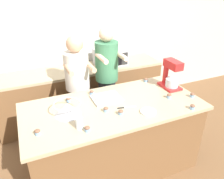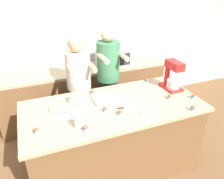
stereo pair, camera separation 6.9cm
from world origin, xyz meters
name	(u,v)px [view 1 (the left image)]	position (x,y,z in m)	size (l,w,h in m)	color
ground_plane	(113,165)	(0.00, 0.00, 0.00)	(16.00, 16.00, 0.00)	brown
back_wall	(74,38)	(0.00, 1.69, 1.35)	(10.00, 0.06, 2.70)	#B2ADA3
island_counter	(114,137)	(0.00, 0.00, 0.48)	(2.09, 0.98, 0.95)	brown
back_counter	(83,93)	(0.00, 1.34, 0.46)	(2.80, 0.60, 0.91)	brown
person_left	(78,89)	(-0.22, 0.75, 0.85)	(0.35, 0.51, 1.62)	#232328
person_right	(107,81)	(0.22, 0.75, 0.90)	(0.34, 0.50, 1.70)	#232328
stand_mixer	(171,76)	(0.88, 0.12, 1.12)	(0.20, 0.30, 0.38)	red
mixing_bowl	(67,108)	(-0.53, 0.02, 1.02)	(0.29, 0.29, 0.14)	#BCBCC1
baking_tray	(106,98)	(-0.03, 0.16, 0.97)	(0.34, 0.28, 0.04)	#BCBCC1
microwave_oven	(110,57)	(0.53, 1.34, 1.05)	(0.53, 0.37, 0.27)	#B7B7BC
drinking_glass	(79,123)	(-0.48, -0.26, 1.01)	(0.08, 0.08, 0.12)	silver
small_plate	(148,112)	(0.28, -0.29, 0.96)	(0.17, 0.17, 0.02)	white
knife	(125,107)	(0.10, -0.11, 0.95)	(0.22, 0.06, 0.01)	#BCBCC1
cupcake_0	(106,109)	(-0.13, -0.09, 0.98)	(0.05, 0.05, 0.06)	#759EC6
cupcake_1	(69,99)	(-0.46, 0.28, 0.98)	(0.05, 0.05, 0.06)	#759EC6
cupcake_2	(146,80)	(0.67, 0.40, 0.98)	(0.05, 0.05, 0.06)	#759EC6
cupcake_3	(192,107)	(0.77, -0.43, 0.98)	(0.05, 0.05, 0.06)	#759EC6
cupcake_4	(169,96)	(0.69, -0.12, 0.98)	(0.05, 0.05, 0.06)	#759EC6
cupcake_5	(37,132)	(-0.87, -0.21, 0.98)	(0.05, 0.05, 0.06)	#759EC6
cupcake_6	(87,129)	(-0.43, -0.35, 0.98)	(0.05, 0.05, 0.06)	#759EC6
cupcake_7	(121,112)	(-0.01, -0.21, 0.98)	(0.05, 0.05, 0.06)	#759EC6
cupcake_8	(192,95)	(0.97, -0.21, 0.98)	(0.05, 0.05, 0.06)	#759EC6
cupcake_9	(92,92)	(-0.15, 0.35, 0.98)	(0.05, 0.05, 0.06)	#759EC6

